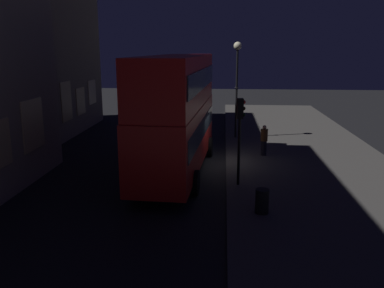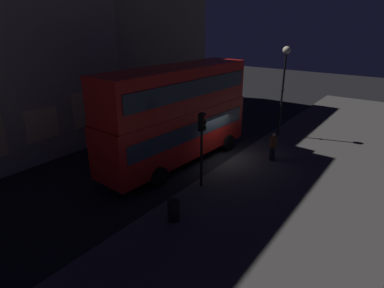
{
  "view_description": "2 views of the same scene",
  "coord_description": "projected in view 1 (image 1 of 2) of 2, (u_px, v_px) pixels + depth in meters",
  "views": [
    {
      "loc": [
        -20.81,
        -0.76,
        5.97
      ],
      "look_at": [
        -2.5,
        0.67,
        1.61
      ],
      "focal_mm": 37.95,
      "sensor_mm": 36.0,
      "label": 1
    },
    {
      "loc": [
        -15.49,
        -9.47,
        7.87
      ],
      "look_at": [
        -1.68,
        0.63,
        1.26
      ],
      "focal_mm": 29.69,
      "sensor_mm": 36.0,
      "label": 2
    }
  ],
  "objects": [
    {
      "name": "double_decker_bus",
      "position": [
        177.0,
        110.0,
        19.07
      ],
      "size": [
        10.48,
        3.23,
        5.63
      ],
      "rotation": [
        0.0,
        0.0,
        -0.06
      ],
      "color": "red",
      "rests_on": "ground"
    },
    {
      "name": "pedestrian",
      "position": [
        264.0,
        140.0,
        22.52
      ],
      "size": [
        0.4,
        0.4,
        1.7
      ],
      "rotation": [
        0.0,
        0.0,
        3.9
      ],
      "color": "black",
      "rests_on": "sidewalk_slab"
    },
    {
      "name": "sidewalk_slab",
      "position": [
        311.0,
        164.0,
        21.2
      ],
      "size": [
        44.0,
        8.86,
        0.12
      ],
      "primitive_type": "cube",
      "color": "#423F3D",
      "rests_on": "ground"
    },
    {
      "name": "ground_plane",
      "position": [
        208.0,
        163.0,
        21.62
      ],
      "size": [
        80.0,
        80.0,
        0.0
      ],
      "primitive_type": "plane",
      "color": "black"
    },
    {
      "name": "traffic_light_near_kerb",
      "position": [
        240.0,
        123.0,
        17.21
      ],
      "size": [
        0.35,
        0.38,
        3.79
      ],
      "rotation": [
        0.0,
        0.0,
        0.11
      ],
      "color": "black",
      "rests_on": "sidewalk_slab"
    },
    {
      "name": "street_lamp",
      "position": [
        237.0,
        68.0,
        26.2
      ],
      "size": [
        0.52,
        0.52,
        6.24
      ],
      "color": "black",
      "rests_on": "sidewalk_slab"
    },
    {
      "name": "building_plain_facade",
      "position": [
        10.0,
        22.0,
        26.73
      ],
      "size": [
        13.17,
        8.11,
        15.29
      ],
      "color": "tan",
      "rests_on": "ground"
    },
    {
      "name": "litter_bin",
      "position": [
        262.0,
        201.0,
        14.67
      ],
      "size": [
        0.5,
        0.5,
        0.9
      ],
      "primitive_type": "cylinder",
      "color": "black",
      "rests_on": "sidewalk_slab"
    }
  ]
}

